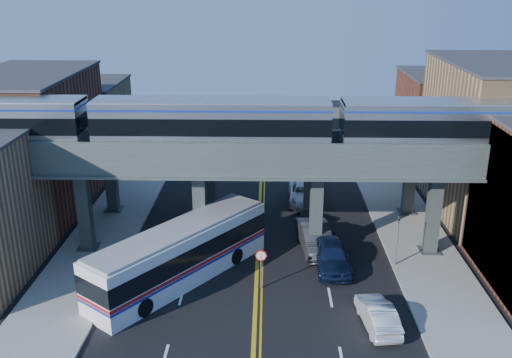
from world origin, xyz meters
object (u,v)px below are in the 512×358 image
Objects in this scene: car_lane_c at (304,194)px; car_parked_curb at (378,315)px; stop_sign at (261,263)px; transit_train at (212,123)px; car_lane_b at (315,238)px; car_lane_a at (331,255)px; transit_bus at (181,254)px; traffic_signal at (397,235)px; car_lane_d at (309,181)px.

car_parked_curb is at bearing -79.38° from car_lane_c.
stop_sign is 7.65m from car_parked_curb.
car_lane_b is (7.06, 0.39, -8.36)m from transit_train.
transit_train is 18.08× the size of stop_sign.
car_lane_c is (-1.12, 11.59, -0.15)m from car_lane_a.
car_lane_a is (7.90, -2.23, -8.35)m from transit_train.
transit_bus is 9.89m from car_lane_a.
transit_train is 11.60× the size of traffic_signal.
stop_sign is 0.48× the size of car_lane_a.
transit_bus reaches higher than car_lane_b.
car_lane_c is (3.48, 14.36, -0.98)m from stop_sign.
car_lane_a is (4.60, 2.77, -0.83)m from stop_sign.
car_parked_curb is at bearing -31.12° from stop_sign.
traffic_signal is 0.73× the size of car_lane_c.
car_lane_c is 18.53m from car_parked_curb.
transit_train is at bearing 13.18° from transit_bus.
car_parked_curb is at bearing -77.67° from car_lane_a.
stop_sign is 9.41m from traffic_signal.
stop_sign is 5.18m from transit_bus.
car_lane_b is (3.76, 5.39, -0.83)m from stop_sign.
transit_bus is (-5.08, 0.99, 0.02)m from stop_sign.
stop_sign is at bearing -161.37° from traffic_signal.
car_lane_d is (4.14, 17.76, -1.02)m from stop_sign.
transit_train reaches higher than car_lane_c.
car_lane_a is 15.00m from car_lane_d.
car_lane_a reaches higher than car_lane_b.
traffic_signal reaches higher than transit_bus.
transit_bus is 2.29× the size of car_lane_a.
car_lane_a is at bearing -89.08° from car_lane_d.
transit_train is 15.77m from car_parked_curb.
traffic_signal is 0.94× the size of car_parked_curb.
traffic_signal is 0.75× the size of car_lane_a.
transit_train is 8.69m from transit_bus.
car_lane_d is (9.22, 16.77, -1.04)m from transit_bus.
car_lane_b is at bearing 104.39° from car_lane_a.
car_parked_curb is (2.35, -21.68, -0.01)m from car_lane_d.
transit_bus reaches higher than stop_sign.
transit_train reaches higher than car_lane_d.
transit_bus reaches higher than car_parked_curb.
transit_train is at bearing 160.82° from car_lane_a.
traffic_signal reaches higher than car_parked_curb.
car_lane_d is (-0.46, 14.99, -0.19)m from car_lane_a.
transit_train is 17.07m from car_lane_d.
car_parked_curb is at bearing -84.66° from car_lane_d.
transit_train is at bearing -49.35° from car_parked_curb.
car_lane_d is 21.81m from car_parked_curb.
car_lane_c is at bearing -101.75° from car_lane_d.
car_lane_b is 12.38m from car_lane_d.
transit_bus is at bearing -114.04° from transit_train.
transit_train reaches higher than stop_sign.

